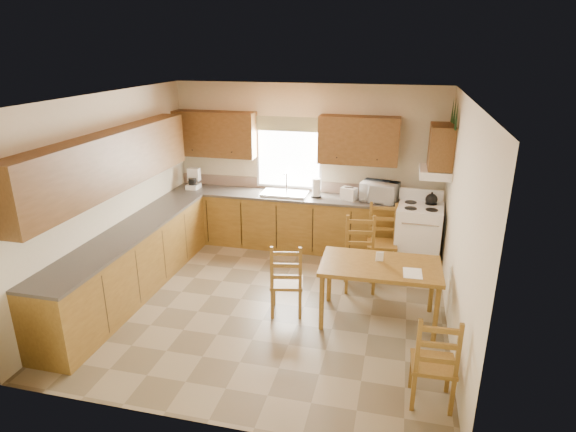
% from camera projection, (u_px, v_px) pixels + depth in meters
% --- Properties ---
extents(floor, '(4.50, 4.50, 0.00)m').
position_uv_depth(floor, '(272.00, 303.00, 6.46)').
color(floor, '#837559').
rests_on(floor, ground).
extents(ceiling, '(4.50, 4.50, 0.00)m').
position_uv_depth(ceiling, '(269.00, 97.00, 5.55)').
color(ceiling, '#965020').
rests_on(ceiling, floor).
extents(wall_left, '(4.50, 4.50, 0.00)m').
position_uv_depth(wall_left, '(111.00, 195.00, 6.50)').
color(wall_left, beige).
rests_on(wall_left, floor).
extents(wall_right, '(4.50, 4.50, 0.00)m').
position_uv_depth(wall_right, '(460.00, 223.00, 5.51)').
color(wall_right, beige).
rests_on(wall_right, floor).
extents(wall_back, '(4.50, 4.50, 0.00)m').
position_uv_depth(wall_back, '(307.00, 166.00, 8.06)').
color(wall_back, beige).
rests_on(wall_back, floor).
extents(wall_front, '(4.50, 4.50, 0.00)m').
position_uv_depth(wall_front, '(197.00, 293.00, 3.95)').
color(wall_front, beige).
rests_on(wall_front, floor).
extents(lower_cab_back, '(3.75, 0.60, 0.88)m').
position_uv_depth(lower_cab_back, '(281.00, 221.00, 8.18)').
color(lower_cab_back, brown).
rests_on(lower_cab_back, floor).
extents(lower_cab_left, '(0.60, 3.60, 0.88)m').
position_uv_depth(lower_cab_left, '(132.00, 263.00, 6.60)').
color(lower_cab_left, brown).
rests_on(lower_cab_left, floor).
extents(counter_back, '(3.75, 0.63, 0.04)m').
position_uv_depth(counter_back, '(281.00, 195.00, 8.02)').
color(counter_back, '#4B4640').
rests_on(counter_back, lower_cab_back).
extents(counter_left, '(0.63, 3.60, 0.04)m').
position_uv_depth(counter_left, '(128.00, 232.00, 6.45)').
color(counter_left, '#4B4640').
rests_on(counter_left, lower_cab_left).
extents(backsplash, '(3.75, 0.01, 0.18)m').
position_uv_depth(backsplash, '(285.00, 184.00, 8.25)').
color(backsplash, '#8B7160').
rests_on(backsplash, counter_back).
extents(upper_cab_back_left, '(1.41, 0.33, 0.75)m').
position_uv_depth(upper_cab_back_left, '(215.00, 134.00, 8.09)').
color(upper_cab_back_left, brown).
rests_on(upper_cab_back_left, wall_back).
extents(upper_cab_back_right, '(1.25, 0.33, 0.75)m').
position_uv_depth(upper_cab_back_right, '(359.00, 140.00, 7.55)').
color(upper_cab_back_right, brown).
rests_on(upper_cab_back_right, wall_back).
extents(upper_cab_left, '(0.33, 3.60, 0.75)m').
position_uv_depth(upper_cab_left, '(110.00, 162.00, 6.16)').
color(upper_cab_left, brown).
rests_on(upper_cab_left, wall_left).
extents(upper_cab_stove, '(0.33, 0.62, 0.62)m').
position_uv_depth(upper_cab_stove, '(441.00, 146.00, 6.87)').
color(upper_cab_stove, brown).
rests_on(upper_cab_stove, wall_right).
extents(range_hood, '(0.44, 0.62, 0.12)m').
position_uv_depth(range_hood, '(435.00, 172.00, 7.01)').
color(range_hood, white).
rests_on(range_hood, wall_right).
extents(window_frame, '(1.13, 0.02, 1.18)m').
position_uv_depth(window_frame, '(289.00, 154.00, 8.04)').
color(window_frame, white).
rests_on(window_frame, wall_back).
extents(window_pane, '(1.05, 0.01, 1.10)m').
position_uv_depth(window_pane, '(289.00, 154.00, 8.03)').
color(window_pane, white).
rests_on(window_pane, wall_back).
extents(window_valance, '(1.19, 0.01, 0.24)m').
position_uv_depth(window_valance, '(288.00, 124.00, 7.84)').
color(window_valance, '#455B31').
rests_on(window_valance, wall_back).
extents(sink_basin, '(0.75, 0.45, 0.04)m').
position_uv_depth(sink_basin, '(285.00, 193.00, 7.99)').
color(sink_basin, silver).
rests_on(sink_basin, counter_back).
extents(pine_decal_a, '(0.22, 0.22, 0.36)m').
position_uv_depth(pine_decal_a, '(457.00, 116.00, 6.39)').
color(pine_decal_a, '#143415').
rests_on(pine_decal_a, wall_right).
extents(pine_decal_b, '(0.22, 0.22, 0.36)m').
position_uv_depth(pine_decal_b, '(455.00, 110.00, 6.67)').
color(pine_decal_b, '#143415').
rests_on(pine_decal_b, wall_right).
extents(pine_decal_c, '(0.22, 0.22, 0.36)m').
position_uv_depth(pine_decal_c, '(453.00, 110.00, 6.97)').
color(pine_decal_c, '#143415').
rests_on(pine_decal_c, wall_right).
extents(stove, '(0.71, 0.73, 0.98)m').
position_uv_depth(stove, '(418.00, 238.00, 7.34)').
color(stove, white).
rests_on(stove, floor).
extents(coffeemaker, '(0.22, 0.25, 0.33)m').
position_uv_depth(coffeemaker, '(193.00, 179.00, 8.28)').
color(coffeemaker, white).
rests_on(coffeemaker, counter_back).
extents(paper_towel, '(0.17, 0.17, 0.31)m').
position_uv_depth(paper_towel, '(316.00, 188.00, 7.83)').
color(paper_towel, white).
rests_on(paper_towel, counter_back).
extents(toaster, '(0.28, 0.24, 0.20)m').
position_uv_depth(toaster, '(349.00, 194.00, 7.71)').
color(toaster, white).
rests_on(toaster, counter_back).
extents(microwave, '(0.59, 0.48, 0.31)m').
position_uv_depth(microwave, '(380.00, 192.00, 7.61)').
color(microwave, white).
rests_on(microwave, counter_back).
extents(dining_table, '(1.46, 0.86, 0.77)m').
position_uv_depth(dining_table, '(379.00, 293.00, 5.94)').
color(dining_table, brown).
rests_on(dining_table, floor).
extents(chair_near_left, '(0.48, 0.46, 0.97)m').
position_uv_depth(chair_near_left, '(287.00, 278.00, 6.09)').
color(chair_near_left, brown).
rests_on(chair_near_left, floor).
extents(chair_near_right, '(0.43, 0.41, 0.98)m').
position_uv_depth(chair_near_right, '(434.00, 358.00, 4.53)').
color(chair_near_right, brown).
rests_on(chair_near_right, floor).
extents(chair_far_left, '(0.47, 0.45, 1.04)m').
position_uv_depth(chair_far_left, '(382.00, 240.00, 7.20)').
color(chair_far_left, brown).
rests_on(chair_far_left, floor).
extents(chair_far_right, '(0.49, 0.47, 1.02)m').
position_uv_depth(chair_far_right, '(360.00, 255.00, 6.69)').
color(chair_far_right, brown).
rests_on(chair_far_right, floor).
extents(table_paper, '(0.22, 0.29, 0.00)m').
position_uv_depth(table_paper, '(413.00, 273.00, 5.58)').
color(table_paper, white).
rests_on(table_paper, dining_table).
extents(table_card, '(0.09, 0.04, 0.12)m').
position_uv_depth(table_card, '(380.00, 256.00, 5.88)').
color(table_card, white).
rests_on(table_card, dining_table).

